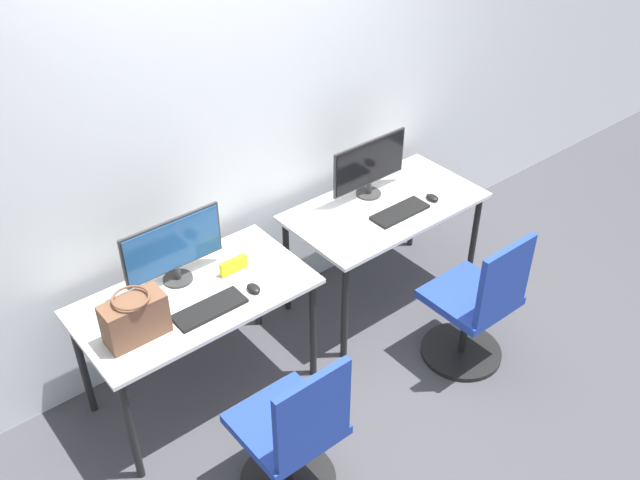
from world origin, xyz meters
TOP-DOWN VIEW (x-y plane):
  - ground_plane at (0.00, 0.00)m, footprint 20.00×20.00m
  - wall_back at (0.00, 0.78)m, footprint 12.00×0.05m
  - desk_left at (-0.67, 0.33)m, footprint 1.21×0.65m
  - monitor_left at (-0.67, 0.49)m, footprint 0.56×0.16m
  - keyboard_left at (-0.67, 0.17)m, footprint 0.37×0.14m
  - mouse_left at (-0.41, 0.16)m, footprint 0.06×0.09m
  - office_chair_left at (-0.68, -0.51)m, footprint 0.48×0.48m
  - desk_right at (0.67, 0.33)m, footprint 1.21×0.65m
  - monitor_right at (0.67, 0.48)m, footprint 0.56×0.16m
  - keyboard_right at (0.67, 0.20)m, footprint 0.37×0.14m
  - mouse_right at (0.93, 0.19)m, footprint 0.06×0.09m
  - office_chair_right at (0.67, -0.44)m, footprint 0.48×0.48m
  - handbag at (-1.03, 0.23)m, footprint 0.30×0.18m
  - placard_left at (-0.40, 0.36)m, footprint 0.16×0.03m

SIDE VIEW (x-z plane):
  - ground_plane at x=0.00m, z-range 0.00..0.00m
  - office_chair_left at x=-0.68m, z-range -0.08..0.83m
  - office_chair_right at x=0.67m, z-range -0.08..0.83m
  - desk_left at x=-0.67m, z-range 0.28..0.99m
  - desk_right at x=0.67m, z-range 0.28..0.99m
  - keyboard_left at x=-0.67m, z-range 0.71..0.73m
  - keyboard_right at x=0.67m, z-range 0.71..0.73m
  - mouse_left at x=-0.41m, z-range 0.71..0.74m
  - mouse_right at x=0.93m, z-range 0.71..0.74m
  - placard_left at x=-0.40m, z-range 0.71..0.79m
  - handbag at x=-1.03m, z-range 0.70..0.95m
  - monitor_left at x=-0.67m, z-range 0.73..1.10m
  - monitor_right at x=0.67m, z-range 0.73..1.10m
  - wall_back at x=0.00m, z-range 0.00..2.80m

